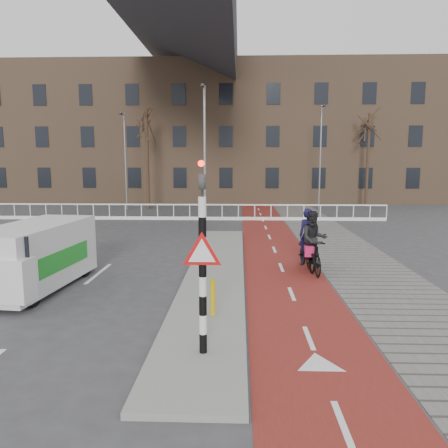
{
  "coord_description": "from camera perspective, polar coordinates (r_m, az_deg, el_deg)",
  "views": [
    {
      "loc": [
        0.05,
        -9.61,
        3.63
      ],
      "look_at": [
        -0.46,
        5.0,
        1.5
      ],
      "focal_mm": 35.0,
      "sensor_mm": 36.0,
      "label": 1
    }
  ],
  "objects": [
    {
      "name": "ground",
      "position": [
        10.27,
        1.63,
        -12.4
      ],
      "size": [
        120.0,
        120.0,
        0.0
      ],
      "primitive_type": "plane",
      "color": "#38383A",
      "rests_on": "ground"
    },
    {
      "name": "bike_lane",
      "position": [
        20.0,
        6.14,
        -2.21
      ],
      "size": [
        2.5,
        60.0,
        0.01
      ],
      "primitive_type": "cube",
      "color": "maroon",
      "rests_on": "ground"
    },
    {
      "name": "sidewalk",
      "position": [
        20.39,
        14.01,
        -2.2
      ],
      "size": [
        3.0,
        60.0,
        0.01
      ],
      "primitive_type": "cube",
      "color": "slate",
      "rests_on": "ground"
    },
    {
      "name": "curb_island",
      "position": [
        14.09,
        -1.12,
        -6.39
      ],
      "size": [
        1.8,
        16.0,
        0.12
      ],
      "primitive_type": "cube",
      "color": "gray",
      "rests_on": "ground"
    },
    {
      "name": "traffic_signal",
      "position": [
        7.79,
        -2.84,
        -3.86
      ],
      "size": [
        0.8,
        0.8,
        3.68
      ],
      "color": "black",
      "rests_on": "curb_island"
    },
    {
      "name": "bollard",
      "position": [
        10.09,
        -1.47,
        -9.53
      ],
      "size": [
        0.12,
        0.12,
        0.84
      ],
      "primitive_type": "cylinder",
      "color": "gold",
      "rests_on": "curb_island"
    },
    {
      "name": "cyclist_near",
      "position": [
        14.94,
        10.92,
        -3.2
      ],
      "size": [
        0.85,
        2.02,
        2.04
      ],
      "rotation": [
        0.0,
        0.0,
        0.08
      ],
      "color": "black",
      "rests_on": "bike_lane"
    },
    {
      "name": "cyclist_far",
      "position": [
        14.36,
        11.61,
        -3.06
      ],
      "size": [
        0.92,
        1.93,
        2.03
      ],
      "rotation": [
        0.0,
        0.0,
        0.08
      ],
      "color": "black",
      "rests_on": "bike_lane"
    },
    {
      "name": "van",
      "position": [
        13.48,
        -23.49,
        -3.74
      ],
      "size": [
        2.13,
        4.47,
        1.86
      ],
      "rotation": [
        0.0,
        0.0,
        -0.09
      ],
      "color": "silver",
      "rests_on": "ground"
    },
    {
      "name": "railing",
      "position": [
        27.29,
        -8.67,
        1.19
      ],
      "size": [
        28.0,
        0.1,
        0.99
      ],
      "color": "silver",
      "rests_on": "ground"
    },
    {
      "name": "townhouse_row",
      "position": [
        41.93,
        -2.24,
        14.0
      ],
      "size": [
        46.0,
        10.0,
        15.9
      ],
      "color": "#7F6047",
      "rests_on": "ground"
    },
    {
      "name": "tree_mid",
      "position": [
        33.52,
        -10.0,
        8.28
      ],
      "size": [
        0.27,
        0.27,
        7.41
      ],
      "primitive_type": "cylinder",
      "color": "#312016",
      "rests_on": "ground"
    },
    {
      "name": "tree_right",
      "position": [
        36.22,
        18.26,
        7.88
      ],
      "size": [
        0.22,
        0.22,
        7.27
      ],
      "primitive_type": "cylinder",
      "color": "#312016",
      "rests_on": "ground"
    },
    {
      "name": "streetlight_near",
      "position": [
        21.9,
        -2.53,
        8.23
      ],
      "size": [
        0.12,
        0.12,
        7.22
      ],
      "primitive_type": "cylinder",
      "color": "slate",
      "rests_on": "ground"
    },
    {
      "name": "streetlight_left",
      "position": [
        33.54,
        -12.74,
        7.92
      ],
      "size": [
        0.12,
        0.12,
        7.07
      ],
      "primitive_type": "cylinder",
      "color": "slate",
      "rests_on": "ground"
    },
    {
      "name": "streetlight_right",
      "position": [
        33.0,
        12.46,
        8.35
      ],
      "size": [
        0.12,
        0.12,
        7.56
      ],
      "primitive_type": "cylinder",
      "color": "slate",
      "rests_on": "ground"
    }
  ]
}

